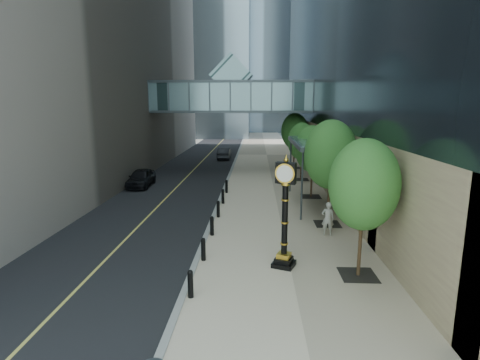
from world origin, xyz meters
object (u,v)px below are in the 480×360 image
Objects in this scene: pedestrian at (328,219)px; car_near at (141,178)px; street_clock at (285,221)px; car_far at (224,153)px.

pedestrian is 0.41× the size of car_near.
street_clock reaches higher than car_near.
pedestrian is 0.42× the size of car_far.
street_clock is 1.07× the size of car_far.
car_far is at bearing 120.46° from street_clock.
pedestrian is 29.32m from car_far.
car_far is (-7.71, 28.29, -0.22)m from pedestrian.
pedestrian is 17.58m from car_near.
car_near is (-10.73, 15.47, -1.28)m from street_clock.
pedestrian is at bearing -42.71° from car_near.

